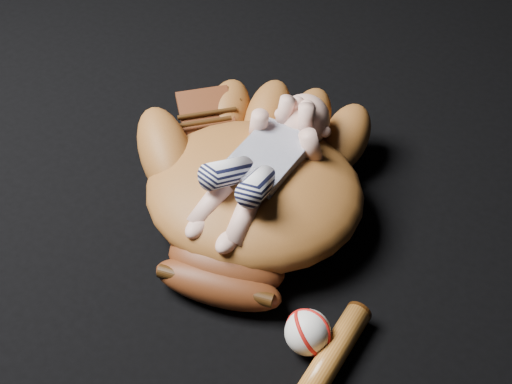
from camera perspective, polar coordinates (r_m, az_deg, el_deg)
baseball_glove at (r=1.17m, az=-0.13°, el=0.67°), size 0.60×0.64×0.16m
newborn_baby at (r=1.13m, az=0.27°, el=2.18°), size 0.20×0.36×0.14m
baseball at (r=1.04m, az=4.16°, el=-11.14°), size 0.09×0.09×0.07m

